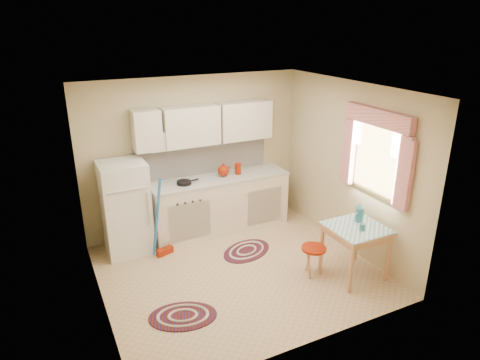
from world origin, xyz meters
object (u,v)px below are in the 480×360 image
table (354,251)px  stool (313,261)px  fridge (125,208)px  base_cabinets (220,205)px

table → stool: table is taller
fridge → stool: size_ratio=3.33×
fridge → table: 3.30m
base_cabinets → table: 2.32m
stool → table: bearing=-26.5°
fridge → stool: (2.11, -1.76, -0.49)m
base_cabinets → table: (1.08, -2.06, -0.08)m
fridge → table: (2.60, -2.01, -0.34)m
base_cabinets → stool: base_cabinets is taller
base_cabinets → stool: bearing=-72.0°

